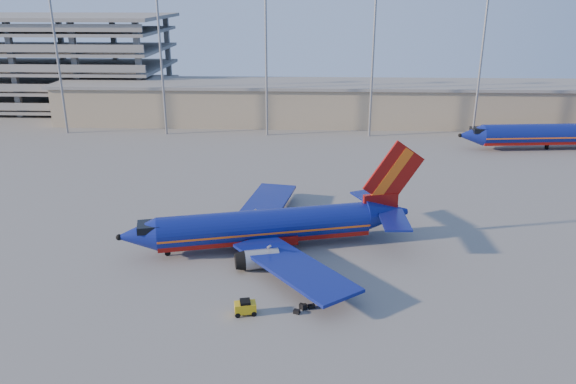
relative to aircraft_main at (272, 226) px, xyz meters
name	(u,v)px	position (x,y,z in m)	size (l,w,h in m)	color
ground	(279,229)	(0.53, 5.00, -2.44)	(220.00, 220.00, 0.00)	slate
terminal_building	(341,102)	(10.53, 63.00, 1.87)	(122.00, 16.00, 8.50)	gray
parking_garage	(40,57)	(-61.47, 79.05, 9.29)	(62.00, 32.00, 21.40)	slate
light_mast_row	(320,43)	(5.53, 51.00, 15.11)	(101.60, 1.60, 28.65)	gray
aircraft_main	(272,226)	(0.00, 0.00, 0.00)	(33.20, 31.54, 11.44)	navy
aircraft_second	(554,134)	(47.42, 42.83, 0.30)	(35.27, 13.69, 11.95)	navy
baggage_tug	(245,307)	(-1.41, -13.91, -1.74)	(2.08, 1.50, 1.36)	gold
luggage_pile	(308,306)	(4.09, -12.74, -2.22)	(2.85, 2.36, 0.53)	black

